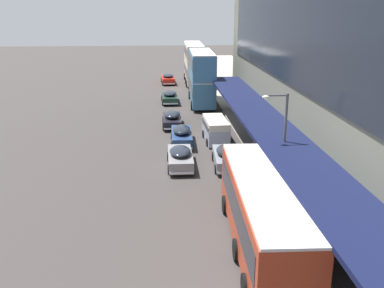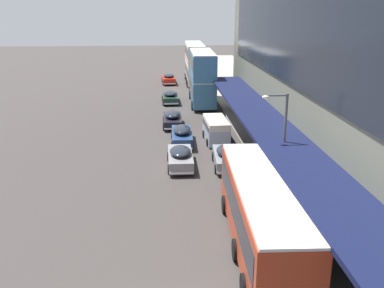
% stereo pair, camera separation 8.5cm
% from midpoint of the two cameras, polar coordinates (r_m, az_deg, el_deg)
% --- Properties ---
extents(transit_bus_kerbside_front, '(3.03, 11.30, 3.44)m').
position_cam_midpoint_polar(transit_bus_kerbside_front, '(20.08, 9.33, -8.87)').
color(transit_bus_kerbside_front, '#A9351D').
rests_on(transit_bus_kerbside_front, ground).
extents(transit_bus_kerbside_rear, '(2.82, 11.04, 5.85)m').
position_cam_midpoint_polar(transit_bus_kerbside_rear, '(64.63, 0.40, 10.89)').
color(transit_bus_kerbside_rear, beige).
rests_on(transit_bus_kerbside_rear, ground).
extents(transit_bus_kerbside_far, '(2.96, 9.55, 6.11)m').
position_cam_midpoint_polar(transit_bus_kerbside_far, '(50.09, 1.43, 9.04)').
color(transit_bus_kerbside_far, teal).
rests_on(transit_bus_kerbside_far, ground).
extents(sedan_lead_mid, '(1.85, 4.54, 1.49)m').
position_cam_midpoint_polar(sedan_lead_mid, '(30.39, -1.49, -1.74)').
color(sedan_lead_mid, gray).
rests_on(sedan_lead_mid, ground).
extents(sedan_trailing_near, '(2.02, 4.70, 1.46)m').
position_cam_midpoint_polar(sedan_trailing_near, '(51.29, -2.86, 6.31)').
color(sedan_trailing_near, '#1A3028').
rests_on(sedan_trailing_near, ground).
extents(sedan_second_mid, '(1.88, 4.85, 1.60)m').
position_cam_midpoint_polar(sedan_second_mid, '(35.47, -1.30, 1.21)').
color(sedan_second_mid, navy).
rests_on(sedan_second_mid, ground).
extents(sedan_oncoming_rear, '(2.11, 4.52, 1.57)m').
position_cam_midpoint_polar(sedan_oncoming_rear, '(30.48, 4.81, -1.68)').
color(sedan_oncoming_rear, gray).
rests_on(sedan_oncoming_rear, ground).
extents(sedan_second_near, '(2.13, 5.08, 1.49)m').
position_cam_midpoint_polar(sedan_second_near, '(64.67, -3.09, 8.71)').
color(sedan_second_near, '#B52113').
rests_on(sedan_second_near, ground).
extents(sedan_trailing_mid, '(1.86, 4.56, 1.52)m').
position_cam_midpoint_polar(sedan_trailing_mid, '(40.85, -2.57, 3.37)').
color(sedan_trailing_mid, black).
rests_on(sedan_trailing_mid, ground).
extents(vw_van, '(2.01, 4.60, 1.96)m').
position_cam_midpoint_polar(vw_van, '(36.28, 3.25, 2.08)').
color(vw_van, '#ACB4CC').
rests_on(vw_van, ground).
extents(street_lamp, '(1.50, 0.28, 6.18)m').
position_cam_midpoint_polar(street_lamp, '(24.98, 11.90, 0.87)').
color(street_lamp, '#4C4C51').
rests_on(street_lamp, sidewalk_kerb).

